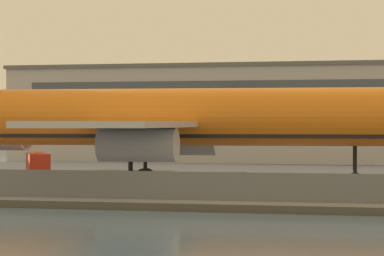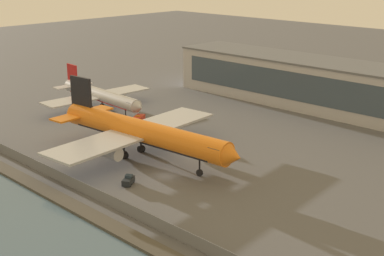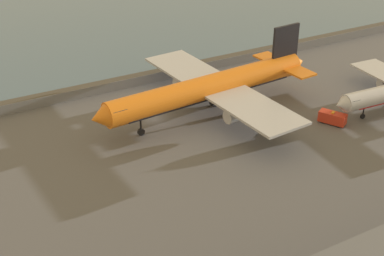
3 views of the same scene
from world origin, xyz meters
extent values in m
plane|color=#565659|center=(0.00, 0.00, 0.00)|extent=(500.00, 500.00, 0.00)
cube|color=slate|center=(0.00, -71.00, 0.00)|extent=(320.00, 98.00, 0.01)
cube|color=#474238|center=(0.00, -20.50, 0.25)|extent=(320.00, 3.00, 0.50)
cube|color=slate|center=(0.00, -16.00, 1.10)|extent=(280.00, 0.08, 2.21)
cylinder|color=slate|center=(0.00, -16.00, 1.10)|extent=(0.10, 0.10, 2.21)
cylinder|color=orange|center=(-10.60, 3.39, 5.97)|extent=(44.29, 8.28, 4.88)
cone|color=orange|center=(12.70, 5.20, 5.97)|extent=(3.52, 4.86, 4.63)
cone|color=orange|center=(-33.89, 1.57, 5.97)|extent=(3.50, 4.62, 4.39)
cube|color=#232D3D|center=(9.60, 4.96, 6.58)|extent=(3.00, 4.34, 1.46)
cube|color=black|center=(-10.60, 3.39, 4.63)|extent=(37.62, 6.79, 0.88)
cube|color=#B7BABF|center=(-13.61, 13.75, 5.36)|extent=(11.30, 21.83, 0.49)
cube|color=#B7BABF|center=(-11.97, -7.32, 5.36)|extent=(11.30, 21.83, 0.49)
cylinder|color=#B7BABF|center=(-12.16, 12.17, 3.78)|extent=(6.36, 3.15, 2.68)
cylinder|color=#B7BABF|center=(-10.78, -5.53, 3.78)|extent=(6.36, 3.15, 2.68)
cube|color=black|center=(-29.91, 1.88, 10.85)|extent=(6.63, 1.10, 8.29)
cube|color=orange|center=(-30.22, 5.75, 6.34)|extent=(4.99, 8.07, 0.39)
cube|color=orange|center=(-29.61, -1.98, 6.34)|extent=(4.99, 8.07, 0.39)
cylinder|color=black|center=(4.77, 4.58, 2.11)|extent=(0.34, 0.34, 2.85)
cylinder|color=black|center=(4.77, 4.58, 0.68)|extent=(1.40, 0.64, 1.37)
cylinder|color=black|center=(-13.87, 5.70, 2.11)|extent=(0.39, 0.39, 2.85)
cylinder|color=black|center=(-13.87, 5.70, 0.68)|extent=(1.65, 1.22, 1.57)
cylinder|color=black|center=(-13.47, 0.60, 2.11)|extent=(0.39, 0.39, 2.85)
cylinder|color=black|center=(-13.47, 0.60, 0.68)|extent=(1.65, 1.22, 1.57)
cone|color=silver|center=(-30.31, 19.37, 4.36)|extent=(2.51, 3.51, 3.38)
cube|color=#232D3D|center=(-32.62, 19.51, 4.80)|extent=(2.14, 3.14, 1.07)
cylinder|color=black|center=(-36.28, 19.73, 1.54)|extent=(0.25, 0.25, 2.08)
cylinder|color=black|center=(-36.28, 19.73, 0.50)|extent=(1.02, 0.45, 1.00)
cube|color=#1E2328|center=(-2.02, -7.77, 0.75)|extent=(3.03, 3.57, 1.11)
cube|color=#283847|center=(-2.23, -7.42, 1.55)|extent=(1.68, 1.62, 0.50)
cylinder|color=black|center=(-3.12, -7.27, 0.35)|extent=(0.55, 0.71, 0.70)
cylinder|color=black|center=(-1.96, -6.57, 0.35)|extent=(0.55, 0.71, 0.70)
cylinder|color=black|center=(-2.09, -8.97, 0.35)|extent=(0.55, 0.71, 0.70)
cylinder|color=black|center=(-0.93, -8.26, 0.35)|extent=(0.55, 0.71, 0.70)
cube|color=red|center=(-29.58, 18.34, 1.27)|extent=(4.32, 5.57, 2.07)
cube|color=#283847|center=(-30.45, 19.94, 1.66)|extent=(2.30, 1.96, 0.83)
cube|color=orange|center=(-29.58, 18.34, 2.40)|extent=(1.16, 0.94, 0.16)
cylinder|color=black|center=(-31.17, 19.31, 0.42)|extent=(0.59, 0.84, 0.84)
cylinder|color=black|center=(-29.53, 20.20, 0.42)|extent=(0.59, 0.84, 0.84)
cylinder|color=black|center=(-29.63, 16.48, 0.42)|extent=(0.59, 0.84, 0.84)
cylinder|color=black|center=(-28.00, 17.36, 0.42)|extent=(0.59, 0.84, 0.84)
camera|label=1|loc=(16.92, -88.34, 5.53)|focal=105.00mm
camera|label=2|loc=(70.77, -66.29, 40.47)|focal=50.00mm
camera|label=3|loc=(38.53, 85.10, 49.49)|focal=50.00mm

